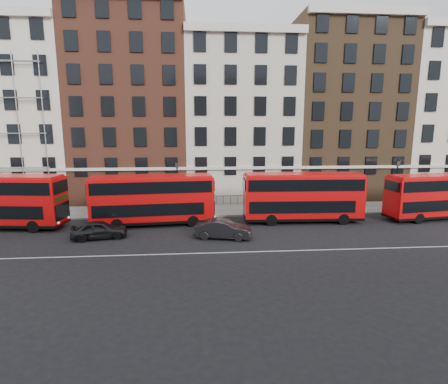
{
  "coord_description": "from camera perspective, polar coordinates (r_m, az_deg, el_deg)",
  "views": [
    {
      "loc": [
        -5.29,
        -25.06,
        8.59
      ],
      "look_at": [
        -2.93,
        5.0,
        3.0
      ],
      "focal_mm": 28.0,
      "sensor_mm": 36.0,
      "label": 1
    }
  ],
  "objects": [
    {
      "name": "iron_railings",
      "position": [
        38.95,
        3.41,
        -1.28
      ],
      "size": [
        6.6,
        0.06,
        1.0
      ],
      "primitive_type": null,
      "color": "black",
      "rests_on": "pavement"
    },
    {
      "name": "road_centre_line",
      "position": [
        25.17,
        8.03,
        -9.55
      ],
      "size": [
        70.0,
        0.12,
        0.01
      ],
      "primitive_type": "cube",
      "color": "white",
      "rests_on": "ground"
    },
    {
      "name": "ground",
      "position": [
        27.02,
        7.12,
        -8.12
      ],
      "size": [
        120.0,
        120.0,
        0.0
      ],
      "primitive_type": "plane",
      "color": "black",
      "rests_on": "ground"
    },
    {
      "name": "building_terrace",
      "position": [
        43.26,
        2.18,
        12.68
      ],
      "size": [
        64.0,
        11.95,
        22.0
      ],
      "color": "beige",
      "rests_on": "ground"
    },
    {
      "name": "kerb",
      "position": [
        34.55,
        4.47,
        -3.79
      ],
      "size": [
        80.0,
        0.3,
        0.16
      ],
      "primitive_type": "cube",
      "color": "gray",
      "rests_on": "ground"
    },
    {
      "name": "bus_c",
      "position": [
        32.61,
        12.66,
        -0.66
      ],
      "size": [
        10.83,
        2.92,
        4.52
      ],
      "rotation": [
        0.0,
        0.0,
        -0.03
      ],
      "color": "red",
      "rests_on": "ground"
    },
    {
      "name": "bus_d",
      "position": [
        38.55,
        31.59,
        -0.47
      ],
      "size": [
        10.41,
        3.81,
        4.28
      ],
      "rotation": [
        0.0,
        0.0,
        0.14
      ],
      "color": "red",
      "rests_on": "ground"
    },
    {
      "name": "pavement",
      "position": [
        36.95,
        3.87,
        -2.84
      ],
      "size": [
        80.0,
        5.0,
        0.15
      ],
      "primitive_type": "cube",
      "color": "gray",
      "rests_on": "ground"
    },
    {
      "name": "bus_b",
      "position": [
        31.43,
        -11.59,
        -1.08
      ],
      "size": [
        10.82,
        3.46,
        4.47
      ],
      "rotation": [
        0.0,
        0.0,
        0.09
      ],
      "color": "red",
      "rests_on": "ground"
    },
    {
      "name": "lamp_post_right",
      "position": [
        39.98,
        26.31,
        1.49
      ],
      "size": [
        0.44,
        0.44,
        5.33
      ],
      "color": "black",
      "rests_on": "pavement"
    },
    {
      "name": "car_front",
      "position": [
        27.52,
        -0.17,
        -6.08
      ],
      "size": [
        4.7,
        2.48,
        1.47
      ],
      "primitive_type": "imported",
      "rotation": [
        0.0,
        0.0,
        1.36
      ],
      "color": "#242326",
      "rests_on": "ground"
    },
    {
      "name": "car_rear",
      "position": [
        29.17,
        -19.69,
        -5.79
      ],
      "size": [
        4.43,
        2.42,
        1.43
      ],
      "primitive_type": "imported",
      "rotation": [
        0.0,
        0.0,
        1.75
      ],
      "color": "black",
      "rests_on": "ground"
    },
    {
      "name": "lamp_post_left",
      "position": [
        34.7,
        -7.61,
        1.27
      ],
      "size": [
        0.44,
        0.44,
        5.33
      ],
      "color": "black",
      "rests_on": "pavement"
    }
  ]
}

